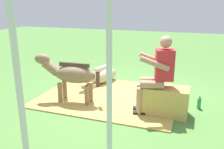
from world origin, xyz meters
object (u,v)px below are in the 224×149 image
Objects in this scene: hay_bale at (165,101)px; soda_bottle at (199,102)px; pony_lying at (101,76)px; tent_pole_mid at (18,76)px; person_seated at (157,72)px; tent_pole_left at (109,68)px; pony_standing at (70,74)px.

hay_bale is 0.73m from soda_bottle.
hay_bale is 2.06m from pony_lying.
pony_lying is at bearing -79.12° from tent_pole_mid.
soda_bottle is at bearing 161.92° from pony_lying.
pony_lying is (1.69, -1.18, -0.06)m from hay_bale.
person_seated reaches higher than pony_lying.
tent_pole_left is 1.00× the size of tent_pole_mid.
hay_bale is 0.58× the size of pony_standing.
tent_pole_left reaches higher than person_seated.
tent_pole_left is (0.34, 1.88, 1.04)m from hay_bale.
tent_pole_mid reaches higher than pony_standing.
pony_standing is at bearing 1.34° from person_seated.
hay_bale is 2.80m from tent_pole_mid.
person_seated is 1.09m from soda_bottle.
soda_bottle is at bearing -142.06° from hay_bale.
pony_standing is (1.81, 0.07, 0.32)m from hay_bale.
hay_bale reaches higher than soda_bottle.
soda_bottle is at bearing -167.89° from pony_standing.
person_seated is at bearing -109.43° from tent_pole_mid.
tent_pole_left reaches higher than pony_lying.
person_seated is at bearing -95.56° from tent_pole_left.
person_seated is (0.16, 0.03, 0.52)m from hay_bale.
person_seated is at bearing 141.58° from pony_lying.
pony_lying is at bearing -34.99° from hay_bale.
pony_lying is (-0.12, -1.25, -0.38)m from pony_standing.
pony_lying is 0.53× the size of tent_pole_mid.
tent_pole_mid is at bearing 61.12° from soda_bottle.
pony_standing reaches higher than hay_bale.
soda_bottle is (-0.73, -0.47, -0.65)m from person_seated.
person_seated is 0.54× the size of tent_pole_mid.
pony_standing is 2.44m from tent_pole_left.
soda_bottle is (-2.38, -0.51, -0.45)m from pony_standing.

